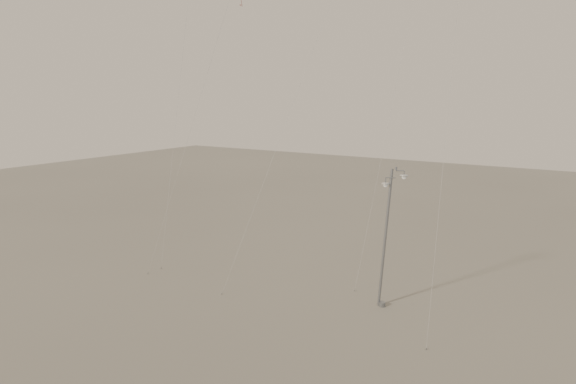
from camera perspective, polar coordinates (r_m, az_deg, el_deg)
The scene contains 5 objects.
ground at distance 29.03m, azimuth -3.74°, elevation -16.08°, with size 160.00×160.00×0.00m, color gray.
street_lamp at distance 29.65m, azimuth 12.44°, elevation -5.24°, with size 1.57×0.90×9.42m.
kite_1 at distance 37.30m, azimuth 5.30°, elevation 22.27°, with size 4.23×13.48×27.04m.
kite_3 at distance 29.48m, azimuth -9.48°, elevation 16.61°, with size 10.28×0.90×21.04m.
kite_4 at distance 28.38m, azimuth 20.75°, elevation 21.37°, with size 0.99×6.03×25.72m.
Camera 1 is at (15.01, -20.88, 13.49)m, focal length 28.00 mm.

